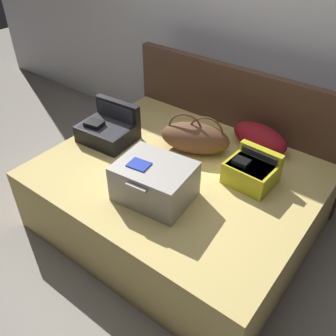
{
  "coord_description": "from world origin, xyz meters",
  "views": [
    {
      "loc": [
        1.3,
        -1.41,
        2.27
      ],
      "look_at": [
        0.0,
        0.28,
        0.65
      ],
      "focal_mm": 39.58,
      "sensor_mm": 36.0,
      "label": 1
    }
  ],
  "objects_px": {
    "hard_case_small": "(251,171)",
    "pillow_near_headboard": "(260,138)",
    "duffel_bag": "(195,137)",
    "hard_case_medium": "(108,129)",
    "hard_case_large": "(155,181)",
    "bed": "(177,198)"
  },
  "relations": [
    {
      "from": "bed",
      "to": "hard_case_small",
      "type": "relative_size",
      "value": 5.8
    },
    {
      "from": "hard_case_small",
      "to": "pillow_near_headboard",
      "type": "xyz_separation_m",
      "value": [
        -0.15,
        0.44,
        0.0
      ]
    },
    {
      "from": "hard_case_small",
      "to": "duffel_bag",
      "type": "xyz_separation_m",
      "value": [
        -0.55,
        0.09,
        0.02
      ]
    },
    {
      "from": "hard_case_medium",
      "to": "duffel_bag",
      "type": "relative_size",
      "value": 0.74
    },
    {
      "from": "bed",
      "to": "duffel_bag",
      "type": "bearing_deg",
      "value": 100.31
    },
    {
      "from": "hard_case_medium",
      "to": "pillow_near_headboard",
      "type": "bearing_deg",
      "value": 27.26
    },
    {
      "from": "hard_case_large",
      "to": "hard_case_small",
      "type": "distance_m",
      "value": 0.71
    },
    {
      "from": "hard_case_medium",
      "to": "duffel_bag",
      "type": "xyz_separation_m",
      "value": [
        0.67,
        0.31,
        0.02
      ]
    },
    {
      "from": "hard_case_medium",
      "to": "hard_case_small",
      "type": "height_order",
      "value": "hard_case_medium"
    },
    {
      "from": "hard_case_large",
      "to": "duffel_bag",
      "type": "distance_m",
      "value": 0.65
    },
    {
      "from": "hard_case_medium",
      "to": "hard_case_small",
      "type": "relative_size",
      "value": 1.32
    },
    {
      "from": "hard_case_small",
      "to": "pillow_near_headboard",
      "type": "bearing_deg",
      "value": 112.02
    },
    {
      "from": "duffel_bag",
      "to": "bed",
      "type": "bearing_deg",
      "value": -79.69
    },
    {
      "from": "bed",
      "to": "hard_case_large",
      "type": "bearing_deg",
      "value": -81.76
    },
    {
      "from": "hard_case_medium",
      "to": "duffel_bag",
      "type": "bearing_deg",
      "value": 20.26
    },
    {
      "from": "hard_case_small",
      "to": "duffel_bag",
      "type": "height_order",
      "value": "duffel_bag"
    },
    {
      "from": "hard_case_large",
      "to": "pillow_near_headboard",
      "type": "bearing_deg",
      "value": 67.39
    },
    {
      "from": "hard_case_large",
      "to": "hard_case_small",
      "type": "bearing_deg",
      "value": 44.6
    },
    {
      "from": "hard_case_large",
      "to": "duffel_bag",
      "type": "xyz_separation_m",
      "value": [
        -0.1,
        0.64,
        -0.02
      ]
    },
    {
      "from": "bed",
      "to": "hard_case_large",
      "type": "xyz_separation_m",
      "value": [
        0.05,
        -0.34,
        0.42
      ]
    },
    {
      "from": "duffel_bag",
      "to": "pillow_near_headboard",
      "type": "bearing_deg",
      "value": 41.44
    },
    {
      "from": "bed",
      "to": "hard_case_small",
      "type": "distance_m",
      "value": 0.66
    }
  ]
}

